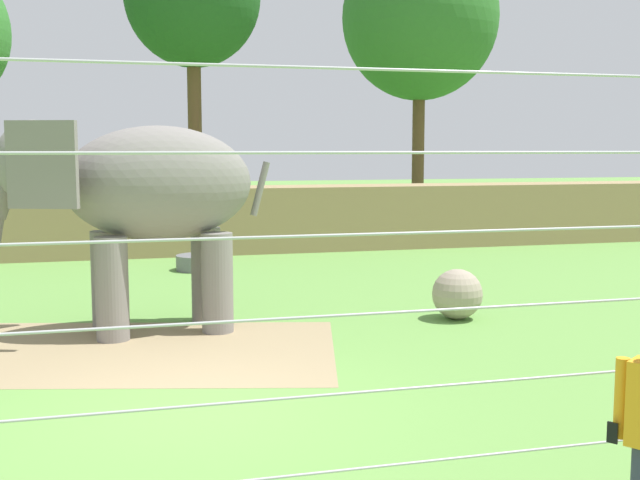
# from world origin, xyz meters

# --- Properties ---
(ground_plane) EXTENTS (120.00, 120.00, 0.00)m
(ground_plane) POSITION_xyz_m (0.00, 0.00, 0.00)
(ground_plane) COLOR #609342
(dirt_patch) EXTENTS (6.31, 4.76, 0.01)m
(dirt_patch) POSITION_xyz_m (-0.53, 2.63, 0.00)
(dirt_patch) COLOR #937F5B
(dirt_patch) RESTS_ON ground
(embankment_wall) EXTENTS (36.00, 1.80, 1.77)m
(embankment_wall) POSITION_xyz_m (0.00, 12.92, 0.88)
(embankment_wall) COLOR #997F56
(embankment_wall) RESTS_ON ground
(elephant) EXTENTS (4.33, 1.91, 3.21)m
(elephant) POSITION_xyz_m (-0.38, 3.78, 2.13)
(elephant) COLOR gray
(elephant) RESTS_ON ground
(enrichment_ball) EXTENTS (0.83, 0.83, 0.83)m
(enrichment_ball) POSITION_xyz_m (4.71, 3.38, 0.42)
(enrichment_ball) COLOR gray
(enrichment_ball) RESTS_ON ground
(cable_fence) EXTENTS (9.21, 0.27, 3.44)m
(cable_fence) POSITION_xyz_m (0.00, -3.44, 1.73)
(cable_fence) COLOR brown
(cable_fence) RESTS_ON ground
(water_tub) EXTENTS (1.10, 1.10, 0.35)m
(water_tub) POSITION_xyz_m (1.16, 9.78, 0.18)
(water_tub) COLOR slate
(water_tub) RESTS_ON ground
(tree_left_of_centre) EXTENTS (5.55, 5.55, 10.36)m
(tree_left_of_centre) POSITION_xyz_m (9.99, 18.41, 7.42)
(tree_left_of_centre) COLOR brown
(tree_left_of_centre) RESTS_ON ground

